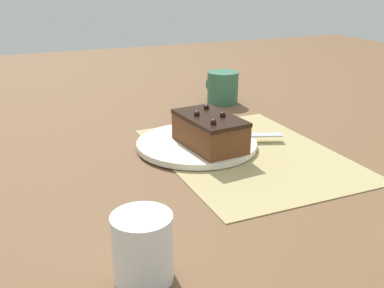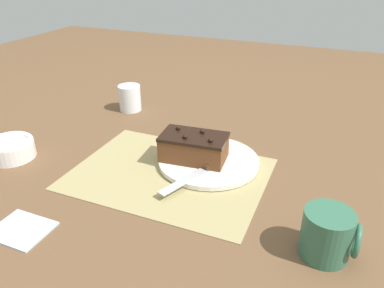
{
  "view_description": "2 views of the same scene",
  "coord_description": "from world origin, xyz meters",
  "px_view_note": "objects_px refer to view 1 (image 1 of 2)",
  "views": [
    {
      "loc": [
        -0.74,
        0.45,
        0.35
      ],
      "look_at": [
        0.04,
        0.11,
        0.02
      ],
      "focal_mm": 42.0,
      "sensor_mm": 36.0,
      "label": 1
    },
    {
      "loc": [
        0.35,
        -0.69,
        0.49
      ],
      "look_at": [
        0.04,
        0.06,
        0.06
      ],
      "focal_mm": 35.0,
      "sensor_mm": 36.0,
      "label": 2
    }
  ],
  "objects_px": {
    "cake_plate": "(197,144)",
    "coffee_mug": "(222,87)",
    "serving_knife": "(219,134)",
    "chocolate_cake": "(209,131)",
    "drinking_glass": "(143,248)"
  },
  "relations": [
    {
      "from": "serving_knife",
      "to": "cake_plate",
      "type": "bearing_deg",
      "value": -60.3
    },
    {
      "from": "serving_knife",
      "to": "chocolate_cake",
      "type": "bearing_deg",
      "value": -24.33
    },
    {
      "from": "serving_knife",
      "to": "drinking_glass",
      "type": "xyz_separation_m",
      "value": [
        -0.38,
        0.29,
        0.02
      ]
    },
    {
      "from": "serving_knife",
      "to": "coffee_mug",
      "type": "distance_m",
      "value": 0.33
    },
    {
      "from": "cake_plate",
      "to": "serving_knife",
      "type": "xyz_separation_m",
      "value": [
        0.01,
        -0.06,
        0.01
      ]
    },
    {
      "from": "chocolate_cake",
      "to": "drinking_glass",
      "type": "xyz_separation_m",
      "value": [
        -0.34,
        0.25,
        -0.01
      ]
    },
    {
      "from": "chocolate_cake",
      "to": "drinking_glass",
      "type": "relative_size",
      "value": 2.0
    },
    {
      "from": "chocolate_cake",
      "to": "serving_knife",
      "type": "bearing_deg",
      "value": -45.44
    },
    {
      "from": "chocolate_cake",
      "to": "coffee_mug",
      "type": "distance_m",
      "value": 0.39
    },
    {
      "from": "chocolate_cake",
      "to": "serving_knife",
      "type": "xyz_separation_m",
      "value": [
        0.04,
        -0.05,
        -0.03
      ]
    },
    {
      "from": "cake_plate",
      "to": "chocolate_cake",
      "type": "distance_m",
      "value": 0.05
    },
    {
      "from": "chocolate_cake",
      "to": "serving_knife",
      "type": "relative_size",
      "value": 0.86
    },
    {
      "from": "cake_plate",
      "to": "coffee_mug",
      "type": "relative_size",
      "value": 2.6
    },
    {
      "from": "drinking_glass",
      "to": "coffee_mug",
      "type": "xyz_separation_m",
      "value": [
        0.67,
        -0.45,
        0.0
      ]
    },
    {
      "from": "drinking_glass",
      "to": "coffee_mug",
      "type": "height_order",
      "value": "coffee_mug"
    }
  ]
}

